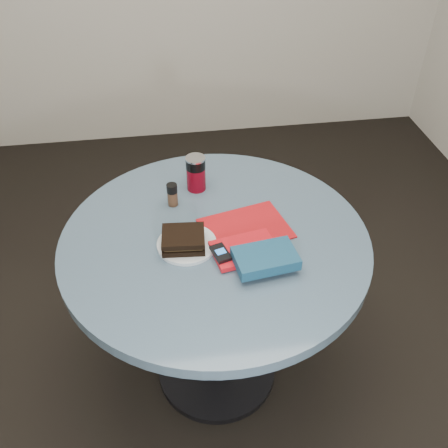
{
  "coord_description": "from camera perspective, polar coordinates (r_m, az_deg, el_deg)",
  "views": [
    {
      "loc": [
        -0.15,
        -1.2,
        1.82
      ],
      "look_at": [
        0.03,
        0.0,
        0.8
      ],
      "focal_mm": 40.0,
      "sensor_mm": 36.0,
      "label": 1
    }
  ],
  "objects": [
    {
      "name": "ground",
      "position": [
        2.18,
        -0.81,
        -16.4
      ],
      "size": [
        4.0,
        4.0,
        0.0
      ],
      "primitive_type": "plane",
      "color": "black",
      "rests_on": "ground"
    },
    {
      "name": "novel",
      "position": [
        1.48,
        4.75,
        -3.92
      ],
      "size": [
        0.2,
        0.14,
        0.04
      ],
      "primitive_type": "cube",
      "rotation": [
        0.0,
        0.0,
        0.13
      ],
      "color": "navy",
      "rests_on": "red_book"
    },
    {
      "name": "pepper_grinder",
      "position": [
        1.72,
        -5.92,
        3.37
      ],
      "size": [
        0.05,
        0.05,
        0.08
      ],
      "color": "#472E1E",
      "rests_on": "table"
    },
    {
      "name": "mp3_player",
      "position": [
        1.51,
        -0.38,
        -3.34
      ],
      "size": [
        0.06,
        0.09,
        0.01
      ],
      "color": "black",
      "rests_on": "red_book"
    },
    {
      "name": "table",
      "position": [
        1.72,
        -0.99,
        -5.54
      ],
      "size": [
        1.0,
        1.0,
        0.75
      ],
      "color": "black",
      "rests_on": "ground"
    },
    {
      "name": "headphones",
      "position": [
        1.5,
        3.23,
        -4.65
      ],
      "size": [
        0.1,
        0.06,
        0.02
      ],
      "color": "black",
      "rests_on": "table"
    },
    {
      "name": "plate",
      "position": [
        1.58,
        -4.28,
        -2.31
      ],
      "size": [
        0.22,
        0.22,
        0.01
      ],
      "primitive_type": "cylinder",
      "rotation": [
        0.0,
        0.0,
        0.18
      ],
      "color": "silver",
      "rests_on": "table"
    },
    {
      "name": "red_book",
      "position": [
        1.54,
        2.38,
        -2.95
      ],
      "size": [
        0.22,
        0.17,
        0.02
      ],
      "primitive_type": "cube",
      "rotation": [
        0.0,
        0.0,
        0.19
      ],
      "color": "red",
      "rests_on": "magazine"
    },
    {
      "name": "soda_can",
      "position": [
        1.78,
        -3.23,
        5.82
      ],
      "size": [
        0.08,
        0.08,
        0.13
      ],
      "color": "maroon",
      "rests_on": "table"
    },
    {
      "name": "sandwich",
      "position": [
        1.55,
        -4.66,
        -1.78
      ],
      "size": [
        0.14,
        0.12,
        0.05
      ],
      "color": "black",
      "rests_on": "plate"
    },
    {
      "name": "magazine",
      "position": [
        1.64,
        2.48,
        -0.49
      ],
      "size": [
        0.32,
        0.26,
        0.0
      ],
      "primitive_type": "cube",
      "rotation": [
        0.0,
        0.0,
        0.24
      ],
      "color": "#9F0E14",
      "rests_on": "table"
    }
  ]
}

